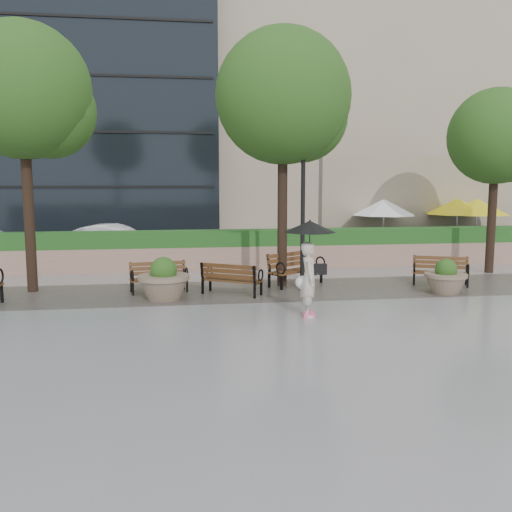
{
  "coord_description": "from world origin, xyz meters",
  "views": [
    {
      "loc": [
        -1.43,
        -12.45,
        3.1
      ],
      "look_at": [
        0.72,
        2.13,
        1.1
      ],
      "focal_mm": 40.0,
      "sensor_mm": 36.0,
      "label": 1
    }
  ],
  "objects": [
    {
      "name": "tree_1",
      "position": [
        1.86,
        3.7,
        5.25
      ],
      "size": [
        3.83,
        3.8,
        7.29
      ],
      "color": "black",
      "rests_on": "ground"
    },
    {
      "name": "patio_umb_white",
      "position": [
        6.69,
        8.7,
        1.99
      ],
      "size": [
        2.5,
        2.5,
        2.3
      ],
      "color": "black",
      "rests_on": "ground"
    },
    {
      "name": "bench_2",
      "position": [
        0.12,
        2.54,
        0.26
      ],
      "size": [
        1.7,
        1.37,
        0.86
      ],
      "rotation": [
        0.0,
        0.0,
        2.6
      ],
      "color": "brown",
      "rests_on": "ground"
    },
    {
      "name": "planter_left",
      "position": [
        -1.68,
        2.17,
        0.43
      ],
      "size": [
        1.33,
        1.33,
        1.11
      ],
      "color": "#7F6B56",
      "rests_on": "ground"
    },
    {
      "name": "bldg_glass",
      "position": [
        -9.0,
        22.0,
        12.5
      ],
      "size": [
        20.0,
        10.0,
        25.0
      ],
      "primitive_type": "cube",
      "color": "black",
      "rests_on": "ground"
    },
    {
      "name": "bench_4",
      "position": [
        6.29,
        3.0,
        0.25
      ],
      "size": [
        1.66,
        1.17,
        0.83
      ],
      "rotation": [
        0.0,
        0.0,
        -0.4
      ],
      "color": "brown",
      "rests_on": "ground"
    },
    {
      "name": "bench_1",
      "position": [
        -1.82,
        3.16,
        0.25
      ],
      "size": [
        1.62,
        0.87,
        0.83
      ],
      "rotation": [
        0.0,
        0.0,
        0.18
      ],
      "color": "brown",
      "rests_on": "ground"
    },
    {
      "name": "cobble_strip",
      "position": [
        0.0,
        3.0,
        0.01
      ],
      "size": [
        28.0,
        3.2,
        0.01
      ],
      "primitive_type": "cube",
      "color": "#383330",
      "rests_on": "ground"
    },
    {
      "name": "tree_2",
      "position": [
        9.15,
        5.06,
        4.34
      ],
      "size": [
        3.22,
        3.09,
        6.01
      ],
      "color": "black",
      "rests_on": "ground"
    },
    {
      "name": "pedestrian",
      "position": [
        1.61,
        -0.07,
        1.32
      ],
      "size": [
        1.18,
        1.18,
        2.16
      ],
      "rotation": [
        0.0,
        0.0,
        1.37
      ],
      "color": "beige",
      "rests_on": "ground"
    },
    {
      "name": "bench_3",
      "position": [
        2.12,
        3.66,
        0.28
      ],
      "size": [
        1.86,
        1.59,
        0.96
      ],
      "rotation": [
        0.0,
        0.0,
        0.6
      ],
      "color": "brown",
      "rests_on": "ground"
    },
    {
      "name": "patio_umb_yellow_b",
      "position": [
        10.46,
        8.52,
        1.99
      ],
      "size": [
        2.5,
        2.5,
        2.3
      ],
      "color": "black",
      "rests_on": "ground"
    },
    {
      "name": "cafe_hedge",
      "position": [
        9.0,
        7.8,
        0.45
      ],
      "size": [
        8.0,
        0.5,
        0.9
      ],
      "primitive_type": "cube",
      "color": "#1F4818",
      "rests_on": "ground"
    },
    {
      "name": "ground",
      "position": [
        0.0,
        0.0,
        0.0
      ],
      "size": [
        100.0,
        100.0,
        0.0
      ],
      "primitive_type": "plane",
      "color": "gray",
      "rests_on": "ground"
    },
    {
      "name": "car_right",
      "position": [
        -3.65,
        9.99,
        0.68
      ],
      "size": [
        4.32,
        2.38,
        1.35
      ],
      "primitive_type": "imported",
      "rotation": [
        0.0,
        0.0,
        1.33
      ],
      "color": "silver",
      "rests_on": "ground"
    },
    {
      "name": "hedge_wall",
      "position": [
        0.0,
        7.0,
        0.66
      ],
      "size": [
        24.0,
        0.8,
        1.35
      ],
      "color": "tan",
      "rests_on": "ground"
    },
    {
      "name": "bldg_stone",
      "position": [
        10.0,
        23.0,
        10.0
      ],
      "size": [
        18.0,
        10.0,
        20.0
      ],
      "primitive_type": "cube",
      "color": "tan",
      "rests_on": "ground"
    },
    {
      "name": "tree_0",
      "position": [
        -5.13,
        3.86,
        5.27
      ],
      "size": [
        3.67,
        3.62,
        7.22
      ],
      "color": "black",
      "rests_on": "ground"
    },
    {
      "name": "lamppost",
      "position": [
        2.21,
        3.22,
        1.72
      ],
      "size": [
        0.28,
        0.28,
        3.92
      ],
      "color": "black",
      "rests_on": "ground"
    },
    {
      "name": "cafe_wall",
      "position": [
        9.5,
        10.0,
        2.0
      ],
      "size": [
        10.0,
        0.6,
        4.0
      ],
      "primitive_type": "cube",
      "color": "tan",
      "rests_on": "ground"
    },
    {
      "name": "planter_right",
      "position": [
        5.89,
        1.88,
        0.37
      ],
      "size": [
        1.14,
        1.14,
        0.95
      ],
      "color": "#7F6B56",
      "rests_on": "ground"
    },
    {
      "name": "patio_umb_yellow_a",
      "position": [
        9.83,
        8.88,
        1.99
      ],
      "size": [
        2.5,
        2.5,
        2.3
      ],
      "color": "black",
      "rests_on": "ground"
    },
    {
      "name": "asphalt_street",
      "position": [
        0.0,
        11.0,
        0.0
      ],
      "size": [
        40.0,
        7.0,
        0.0
      ],
      "primitive_type": "cube",
      "color": "black",
      "rests_on": "ground"
    }
  ]
}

